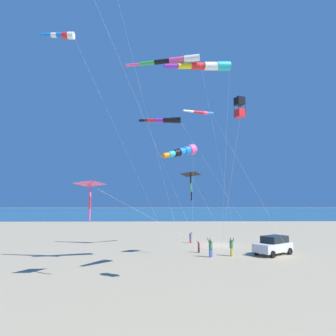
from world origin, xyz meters
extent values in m
plane|color=tan|center=(0.00, 0.00, 0.00)|extent=(600.00, 600.00, 0.00)
cube|color=#285B7A|center=(165.00, 0.00, 0.00)|extent=(240.00, 600.00, 0.01)
cube|color=silver|center=(-6.29, -4.17, 0.75)|extent=(3.95, 4.60, 0.84)
cube|color=black|center=(-6.10, -4.46, 1.51)|extent=(2.80, 3.05, 0.68)
cylinder|color=black|center=(-7.88, -3.48, 0.33)|extent=(0.55, 0.67, 0.66)
cylinder|color=black|center=(-6.35, -2.44, 0.33)|extent=(0.55, 0.67, 0.66)
cylinder|color=black|center=(-6.24, -5.90, 0.33)|extent=(0.55, 0.67, 0.66)
cylinder|color=black|center=(-4.71, -4.86, 0.33)|extent=(0.55, 0.67, 0.66)
cube|color=black|center=(-3.57, -4.47, 0.18)|extent=(0.60, 0.40, 0.36)
cube|color=white|center=(-3.57, -4.47, 0.39)|extent=(0.62, 0.42, 0.06)
cube|color=gold|center=(-6.87, 0.20, 0.38)|extent=(0.31, 0.18, 0.77)
cylinder|color=#3D7F51|center=(-6.87, 0.20, 1.08)|extent=(0.38, 0.38, 0.63)
sphere|color=#A37551|center=(-6.87, 0.20, 1.52)|extent=(0.24, 0.24, 0.24)
cylinder|color=#3D7F51|center=(-7.01, 0.03, 1.56)|extent=(0.39, 0.13, 0.48)
cylinder|color=#3D7F51|center=(-7.04, 0.35, 1.56)|extent=(0.39, 0.13, 0.48)
cube|color=#232328|center=(-4.95, 3.18, 0.26)|extent=(0.21, 0.22, 0.52)
cylinder|color=#B72833|center=(-4.95, 3.18, 0.73)|extent=(0.33, 0.33, 0.43)
sphere|color=#A37551|center=(-4.95, 3.18, 1.02)|extent=(0.16, 0.16, 0.16)
cylinder|color=#B72833|center=(-5.10, 3.20, 1.05)|extent=(0.22, 0.24, 0.32)
cylinder|color=#B72833|center=(-4.93, 3.33, 1.05)|extent=(0.22, 0.24, 0.32)
cube|color=#B72833|center=(2.04, 3.33, 0.31)|extent=(0.13, 0.25, 0.62)
cylinder|color=#335199|center=(2.04, 3.33, 0.88)|extent=(0.30, 0.30, 0.52)
sphere|color=#A37551|center=(2.04, 3.33, 1.24)|extent=(0.20, 0.20, 0.20)
cylinder|color=#335199|center=(2.17, 3.21, 1.27)|extent=(0.09, 0.32, 0.39)
cylinder|color=#335199|center=(1.92, 3.20, 1.27)|extent=(0.09, 0.32, 0.39)
cube|color=#335199|center=(-7.40, 2.35, 0.39)|extent=(0.31, 0.34, 0.79)
cylinder|color=#3D7F51|center=(-7.40, 2.35, 1.11)|extent=(0.50, 0.50, 0.65)
sphere|color=#A37551|center=(-7.40, 2.35, 1.56)|extent=(0.25, 0.25, 0.25)
cylinder|color=#3D7F51|center=(-7.62, 2.39, 1.60)|extent=(0.31, 0.38, 0.49)
cylinder|color=#3D7F51|center=(-7.36, 2.58, 1.60)|extent=(0.31, 0.38, 0.49)
cylinder|color=#1EB7C6|center=(-12.36, 1.84, 16.90)|extent=(1.03, 1.37, 0.93)
cylinder|color=white|center=(-12.58, 2.97, 16.77)|extent=(0.92, 1.34, 0.82)
cylinder|color=red|center=(-12.80, 4.10, 16.64)|extent=(0.81, 1.31, 0.71)
cylinder|color=yellow|center=(-13.02, 5.23, 16.52)|extent=(0.70, 1.27, 0.60)
cylinder|color=purple|center=(-13.24, 6.36, 16.39)|extent=(0.59, 1.24, 0.49)
cylinder|color=white|center=(-8.83, 1.08, 8.38)|extent=(6.85, 0.38, 16.76)
cylinder|color=white|center=(-10.40, 7.82, 10.60)|extent=(9.50, 5.71, 21.21)
pyramid|color=#EF4C93|center=(-14.99, 12.21, 6.62)|extent=(2.01, 2.19, 0.45)
cylinder|color=black|center=(-15.01, 12.20, 6.52)|extent=(1.37, 0.91, 0.35)
cylinder|color=#EF4C93|center=(-15.02, 12.17, 6.02)|extent=(0.20, 0.23, 0.83)
cylinder|color=red|center=(-15.08, 12.12, 5.19)|extent=(0.25, 0.19, 0.84)
cylinder|color=#EF4C93|center=(-15.09, 12.13, 4.37)|extent=(0.25, 0.19, 0.84)
cylinder|color=white|center=(-11.32, 6.65, 3.23)|extent=(7.39, 11.12, 6.45)
cylinder|color=#EF4C93|center=(-12.71, 4.73, 9.48)|extent=(1.13, 1.11, 0.96)
cylinder|color=blue|center=(-13.02, 5.14, 9.33)|extent=(1.04, 1.03, 0.87)
cylinder|color=blue|center=(-13.33, 5.55, 9.18)|extent=(0.95, 0.96, 0.78)
cylinder|color=black|center=(-13.65, 5.96, 9.03)|extent=(0.86, 0.88, 0.69)
cylinder|color=#1EB7C6|center=(-13.96, 6.38, 8.88)|extent=(0.77, 0.80, 0.60)
cylinder|color=orange|center=(-14.27, 6.79, 8.73)|extent=(0.68, 0.72, 0.51)
cylinder|color=white|center=(-8.12, 4.14, 4.67)|extent=(8.86, 0.78, 9.35)
pyramid|color=black|center=(-6.98, 4.20, 8.18)|extent=(1.92, 2.23, 0.51)
cylinder|color=black|center=(-7.01, 4.19, 8.07)|extent=(1.50, 0.73, 0.42)
cylinder|color=black|center=(-7.04, 4.20, 7.56)|extent=(0.23, 0.19, 0.85)
cylinder|color=green|center=(-7.08, 4.16, 6.72)|extent=(0.19, 0.26, 0.86)
cylinder|color=black|center=(-7.06, 4.12, 5.87)|extent=(0.24, 0.18, 0.86)
cylinder|color=white|center=(-6.34, 2.00, 4.00)|extent=(1.35, 4.39, 8.01)
cube|color=black|center=(-18.22, 2.29, 11.45)|extent=(0.64, 0.64, 0.49)
cube|color=red|center=(-18.22, 2.29, 10.67)|extent=(0.64, 0.64, 0.49)
cylinder|color=black|center=(-18.54, 2.42, 11.06)|extent=(0.02, 0.02, 1.27)
cylinder|color=black|center=(-18.35, 1.97, 11.06)|extent=(0.02, 0.02, 1.27)
cylinder|color=black|center=(-18.08, 2.60, 11.06)|extent=(0.02, 0.02, 1.27)
cylinder|color=black|center=(-17.90, 2.15, 11.06)|extent=(0.02, 0.02, 1.27)
cylinder|color=white|center=(-13.83, 2.13, 5.22)|extent=(8.78, 0.33, 10.43)
cylinder|color=blue|center=(-2.02, 1.14, 16.17)|extent=(0.77, 0.89, 0.50)
cylinder|color=#EF4C93|center=(-2.39, 1.78, 16.11)|extent=(0.73, 0.87, 0.46)
cylinder|color=red|center=(-2.75, 2.42, 16.05)|extent=(0.68, 0.84, 0.41)
cylinder|color=red|center=(-3.12, 3.06, 16.00)|extent=(0.64, 0.81, 0.36)
cylinder|color=white|center=(-3.48, 3.70, 15.94)|extent=(0.59, 0.78, 0.31)
cylinder|color=white|center=(-3.85, 4.34, 15.88)|extent=(0.55, 0.75, 0.26)
cylinder|color=white|center=(-5.34, -2.11, 8.05)|extent=(7.00, 5.87, 16.09)
cylinder|color=white|center=(-13.36, 7.62, 9.69)|extent=(11.37, 8.87, 19.37)
cylinder|color=black|center=(-3.29, 5.43, 14.90)|extent=(0.92, 1.18, 0.75)
cylinder|color=black|center=(-3.06, 6.42, 14.96)|extent=(0.82, 1.16, 0.66)
cylinder|color=purple|center=(-2.83, 7.41, 15.01)|extent=(0.73, 1.13, 0.56)
cylinder|color=red|center=(-2.60, 8.39, 15.07)|extent=(0.63, 1.10, 0.47)
cylinder|color=black|center=(-2.38, 9.38, 15.13)|extent=(0.54, 1.08, 0.37)
cylinder|color=white|center=(-4.67, 0.80, 7.35)|extent=(2.56, 8.28, 14.70)
cylinder|color=white|center=(-10.25, 15.75, 20.93)|extent=(0.71, 0.63, 0.71)
cylinder|color=red|center=(-10.21, 16.29, 20.96)|extent=(0.64, 0.62, 0.63)
cylinder|color=blue|center=(-10.17, 16.83, 20.99)|extent=(0.57, 0.61, 0.56)
cylinder|color=white|center=(-10.13, 17.37, 21.02)|extent=(0.49, 0.60, 0.48)
cylinder|color=blue|center=(-10.09, 17.91, 21.05)|extent=(0.42, 0.59, 0.41)
cylinder|color=blue|center=(-10.06, 18.45, 21.09)|extent=(0.34, 0.58, 0.34)
cylinder|color=white|center=(-3.94, 10.89, 10.37)|extent=(12.66, 9.20, 20.74)
cylinder|color=white|center=(-13.33, 4.66, 17.04)|extent=(0.77, 1.35, 0.58)
cylinder|color=#EF4C93|center=(-13.10, 5.89, 17.00)|extent=(0.70, 1.33, 0.50)
cylinder|color=black|center=(-12.86, 7.12, 16.97)|extent=(0.63, 1.32, 0.43)
cylinder|color=green|center=(-12.63, 8.36, 16.94)|extent=(0.55, 1.30, 0.35)
cylinder|color=#EF4C93|center=(-12.39, 9.59, 16.91)|extent=(0.48, 1.29, 0.28)
cylinder|color=white|center=(-9.29, 1.55, 8.46)|extent=(8.33, 4.99, 16.92)
camera|label=1|loc=(-34.36, 7.11, 5.14)|focal=29.09mm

